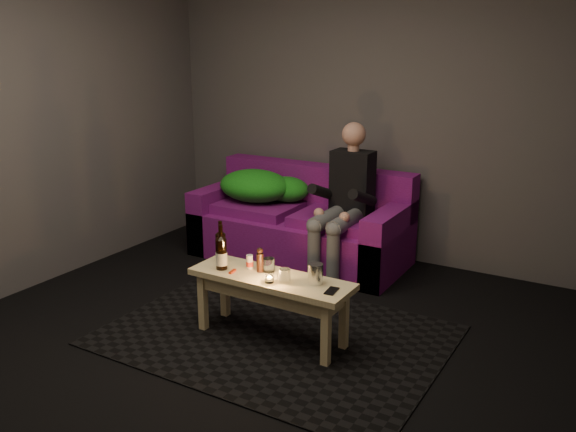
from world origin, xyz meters
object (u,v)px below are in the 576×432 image
at_px(steel_cup, 315,274).
at_px(coffee_table, 271,288).
at_px(beer_bottle_a, 221,247).
at_px(sofa, 302,226).
at_px(person, 344,198).
at_px(beer_bottle_b, 221,253).

bearing_deg(steel_cup, coffee_table, -173.59).
height_order(coffee_table, beer_bottle_a, beer_bottle_a).
height_order(sofa, person, person).
height_order(person, steel_cup, person).
distance_m(person, beer_bottle_a, 1.30).
distance_m(sofa, steel_cup, 1.70).
bearing_deg(coffee_table, beer_bottle_a, 172.29).
relative_size(sofa, coffee_table, 1.72).
xyz_separation_m(sofa, steel_cup, (0.89, -1.43, 0.22)).
relative_size(person, beer_bottle_b, 4.14).
xyz_separation_m(person, coffee_table, (0.11, -1.31, -0.28)).
bearing_deg(sofa, beer_bottle_b, -81.18).
distance_m(coffee_table, beer_bottle_b, 0.40).
relative_size(sofa, beer_bottle_b, 6.20).
xyz_separation_m(person, beer_bottle_b, (-0.24, -1.37, -0.09)).
bearing_deg(beer_bottle_b, coffee_table, 8.78).
relative_size(coffee_table, beer_bottle_a, 3.82).
height_order(beer_bottle_a, steel_cup, beer_bottle_a).
xyz_separation_m(sofa, coffee_table, (0.58, -1.47, 0.07)).
xyz_separation_m(beer_bottle_a, beer_bottle_b, (0.09, -0.11, 0.01)).
bearing_deg(beer_bottle_a, beer_bottle_b, -52.42).
distance_m(beer_bottle_b, steel_cup, 0.66).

